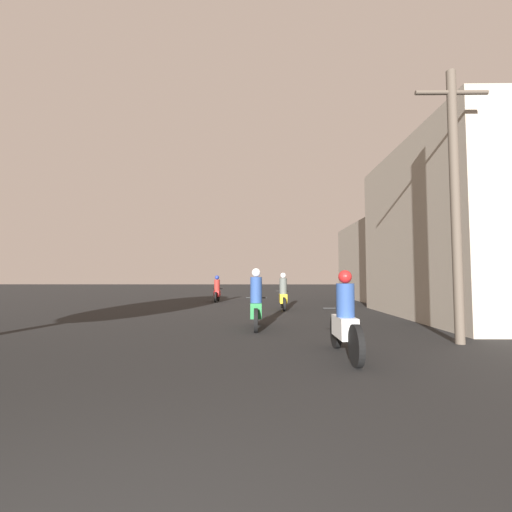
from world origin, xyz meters
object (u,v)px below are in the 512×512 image
object	(u,v)px
motorcycle_green	(256,305)
motorcycle_yellow	(283,295)
motorcycle_white	(345,322)
building_right_far	(399,262)
motorcycle_red	(217,291)
building_right_near	(463,231)
utility_pole_near	(455,197)

from	to	relation	value
motorcycle_green	motorcycle_yellow	size ratio (longest dim) A/B	0.99
motorcycle_white	motorcycle_green	bearing A→B (deg)	114.78
building_right_far	motorcycle_yellow	bearing A→B (deg)	-140.92
building_right_far	motorcycle_red	bearing A→B (deg)	-171.40
building_right_near	building_right_far	world-z (taller)	building_right_near
motorcycle_white	motorcycle_red	bearing A→B (deg)	104.95
motorcycle_yellow	building_right_near	size ratio (longest dim) A/B	0.25
building_right_far	utility_pole_near	world-z (taller)	utility_pole_near
motorcycle_white	utility_pole_near	world-z (taller)	utility_pole_near
motorcycle_green	motorcycle_yellow	world-z (taller)	motorcycle_green
motorcycle_green	utility_pole_near	size ratio (longest dim) A/B	0.32
motorcycle_white	motorcycle_yellow	size ratio (longest dim) A/B	1.09
motorcycle_white	motorcycle_red	distance (m)	13.77
building_right_near	building_right_far	xyz separation A→B (m)	(1.47, 9.17, -0.70)
motorcycle_green	motorcycle_red	distance (m)	10.18
building_right_far	utility_pole_near	bearing A→B (deg)	-107.43
motorcycle_white	building_right_far	xyz separation A→B (m)	(7.03, 14.85, 1.71)
motorcycle_yellow	motorcycle_red	bearing A→B (deg)	119.73
motorcycle_yellow	utility_pole_near	world-z (taller)	utility_pole_near
motorcycle_green	motorcycle_white	bearing A→B (deg)	-54.80
motorcycle_white	motorcycle_green	xyz separation A→B (m)	(-1.64, 3.27, 0.03)
motorcycle_red	motorcycle_yellow	bearing A→B (deg)	-46.18
motorcycle_green	utility_pole_near	xyz separation A→B (m)	(4.38, -2.08, 2.52)
building_right_near	motorcycle_white	bearing A→B (deg)	-134.35
building_right_near	building_right_far	bearing A→B (deg)	80.90
motorcycle_yellow	motorcycle_red	size ratio (longest dim) A/B	1.07
motorcycle_white	motorcycle_yellow	bearing A→B (deg)	91.66
building_right_near	utility_pole_near	distance (m)	5.30
building_right_far	utility_pole_near	xyz separation A→B (m)	(-4.29, -13.65, 0.84)
utility_pole_near	motorcycle_green	bearing A→B (deg)	154.62
motorcycle_green	motorcycle_yellow	xyz separation A→B (m)	(1.11, 5.44, -0.02)
utility_pole_near	motorcycle_white	bearing A→B (deg)	-156.40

